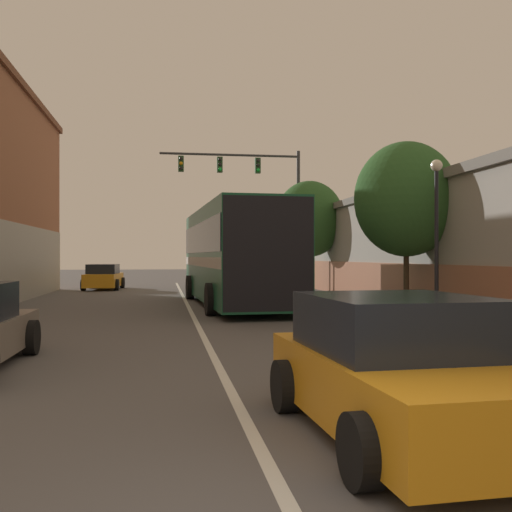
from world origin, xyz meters
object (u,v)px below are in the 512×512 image
(bus, at_px, (235,252))
(street_tree_near, at_px, (406,199))
(street_tree_far, at_px, (310,219))
(hatchback_foreground, at_px, (403,370))
(street_lamp, at_px, (437,234))
(parked_car_left_mid, at_px, (104,277))
(traffic_signal_gantry, at_px, (256,187))

(bus, xyz_separation_m, street_tree_near, (5.01, -3.76, 1.64))
(street_tree_far, bearing_deg, hatchback_foreground, -101.77)
(bus, relative_size, street_lamp, 2.72)
(bus, bearing_deg, street_tree_far, -33.66)
(parked_car_left_mid, xyz_separation_m, street_tree_near, (10.82, -15.47, 2.96))
(street_lamp, bearing_deg, traffic_signal_gantry, 96.89)
(parked_car_left_mid, xyz_separation_m, traffic_signal_gantry, (7.97, -2.72, 4.75))
(street_lamp, bearing_deg, bus, 118.68)
(street_lamp, distance_m, street_tree_far, 15.59)
(street_tree_near, bearing_deg, street_tree_far, 91.21)
(bus, relative_size, parked_car_left_mid, 2.83)
(parked_car_left_mid, distance_m, street_tree_far, 11.65)
(street_lamp, bearing_deg, street_tree_far, 87.81)
(traffic_signal_gantry, bearing_deg, bus, -103.53)
(parked_car_left_mid, distance_m, traffic_signal_gantry, 9.67)
(bus, relative_size, street_tree_near, 2.11)
(bus, xyz_separation_m, hatchback_foreground, (-0.22, -16.02, -1.32))
(street_lamp, relative_size, street_tree_far, 0.75)
(parked_car_left_mid, xyz_separation_m, street_lamp, (9.98, -19.34, 1.71))
(hatchback_foreground, xyz_separation_m, street_tree_far, (4.98, 23.91, 3.05))
(bus, xyz_separation_m, street_tree_far, (4.77, 7.90, 1.73))
(hatchback_foreground, bearing_deg, street_lamp, -30.51)
(bus, distance_m, hatchback_foreground, 16.07)
(street_tree_near, xyz_separation_m, street_tree_far, (-0.25, 11.65, 0.10))
(street_lamp, bearing_deg, street_tree_near, 77.73)
(hatchback_foreground, bearing_deg, parked_car_left_mid, 8.50)
(street_lamp, height_order, street_tree_far, street_tree_far)
(traffic_signal_gantry, distance_m, street_lamp, 17.01)
(bus, height_order, street_tree_near, street_tree_near)
(traffic_signal_gantry, distance_m, street_tree_near, 13.19)
(parked_car_left_mid, bearing_deg, traffic_signal_gantry, -105.56)
(bus, distance_m, traffic_signal_gantry, 9.86)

